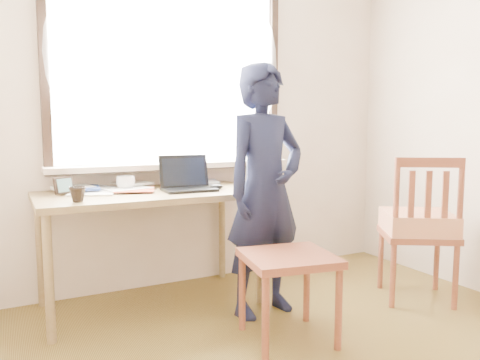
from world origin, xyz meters
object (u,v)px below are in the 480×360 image
laptop (187,182)px  work_chair (288,268)px  person (265,190)px  side_chair (418,225)px  mug_dark (78,194)px  desk (150,204)px  mug_white (126,183)px

laptop → work_chair: laptop is taller
work_chair → person: size_ratio=0.35×
side_chair → work_chair: bearing=-174.2°
mug_dark → laptop: bearing=14.3°
desk → mug_white: (-0.13, 0.15, 0.13)m
desk → person: person is taller
mug_white → work_chair: mug_white is taller
mug_dark → person: (1.12, -0.24, -0.02)m
mug_white → side_chair: bearing=-26.5°
mug_white → mug_dark: bearing=-134.9°
person → mug_dark: bearing=158.8°
mug_white → side_chair: side_chair is taller
laptop → person: bearing=-49.4°
side_chair → laptop: bearing=153.1°
work_chair → mug_white: bearing=123.0°
mug_white → person: size_ratio=0.08×
desk → mug_dark: (-0.50, -0.22, 0.13)m
person → side_chair: bearing=-24.6°
work_chair → person: person is taller
work_chair → person: (0.09, 0.42, 0.39)m
desk → work_chair: (0.54, -0.88, -0.28)m
desk → mug_white: size_ratio=11.69×
laptop → mug_white: 0.42m
person → mug_white: bearing=132.0°
laptop → mug_dark: bearing=-165.7°
mug_dark → person: 1.15m
desk → side_chair: bearing=-24.2°
laptop → mug_dark: (-0.75, -0.19, -0.01)m
mug_dark → work_chair: (1.03, -0.66, -0.40)m
laptop → mug_white: (-0.38, 0.18, -0.01)m
desk → side_chair: side_chair is taller
laptop → mug_white: bearing=155.0°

